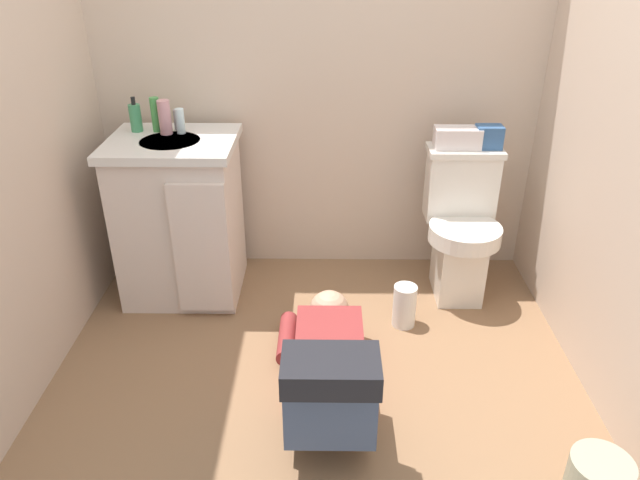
# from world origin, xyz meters

# --- Properties ---
(ground_plane) EXTENTS (2.74, 2.97, 0.04)m
(ground_plane) POSITION_xyz_m (0.00, 0.00, -0.02)
(ground_plane) COLOR #896445
(wall_back) EXTENTS (2.40, 0.08, 2.40)m
(wall_back) POSITION_xyz_m (0.00, 1.03, 1.20)
(wall_back) COLOR beige
(wall_back) RESTS_ON ground_plane
(toilet) EXTENTS (0.36, 0.46, 0.75)m
(toilet) POSITION_xyz_m (0.72, 0.68, 0.37)
(toilet) COLOR silver
(toilet) RESTS_ON ground_plane
(vanity_cabinet) EXTENTS (0.60, 0.53, 0.82)m
(vanity_cabinet) POSITION_xyz_m (-0.68, 0.66, 0.42)
(vanity_cabinet) COLOR beige
(vanity_cabinet) RESTS_ON ground_plane
(faucet) EXTENTS (0.02, 0.02, 0.10)m
(faucet) POSITION_xyz_m (-0.69, 0.81, 0.87)
(faucet) COLOR silver
(faucet) RESTS_ON vanity_cabinet
(person_plumber) EXTENTS (0.39, 1.06, 0.52)m
(person_plumber) POSITION_xyz_m (0.05, -0.18, 0.18)
(person_plumber) COLOR maroon
(person_plumber) RESTS_ON ground_plane
(tissue_box) EXTENTS (0.22, 0.11, 0.10)m
(tissue_box) POSITION_xyz_m (0.67, 0.77, 0.80)
(tissue_box) COLOR silver
(tissue_box) RESTS_ON toilet
(toiletry_bag) EXTENTS (0.12, 0.09, 0.11)m
(toiletry_bag) POSITION_xyz_m (0.82, 0.77, 0.81)
(toiletry_bag) COLOR #33598C
(toiletry_bag) RESTS_ON toilet
(soap_dispenser) EXTENTS (0.06, 0.06, 0.17)m
(soap_dispenser) POSITION_xyz_m (-0.88, 0.79, 0.89)
(soap_dispenser) COLOR #42935F
(soap_dispenser) RESTS_ON vanity_cabinet
(bottle_green) EXTENTS (0.04, 0.04, 0.16)m
(bottle_green) POSITION_xyz_m (-0.78, 0.79, 0.90)
(bottle_green) COLOR #489F4C
(bottle_green) RESTS_ON vanity_cabinet
(bottle_pink) EXTENTS (0.06, 0.06, 0.16)m
(bottle_pink) POSITION_xyz_m (-0.72, 0.75, 0.90)
(bottle_pink) COLOR #D4929A
(bottle_pink) RESTS_ON vanity_cabinet
(bottle_clear) EXTENTS (0.04, 0.04, 0.12)m
(bottle_clear) POSITION_xyz_m (-0.66, 0.76, 0.88)
(bottle_clear) COLOR silver
(bottle_clear) RESTS_ON vanity_cabinet
(paper_towel_roll) EXTENTS (0.11, 0.11, 0.21)m
(paper_towel_roll) POSITION_xyz_m (0.42, 0.36, 0.11)
(paper_towel_roll) COLOR white
(paper_towel_roll) RESTS_ON ground_plane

